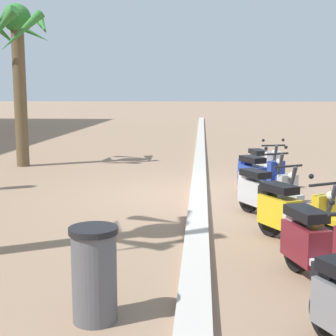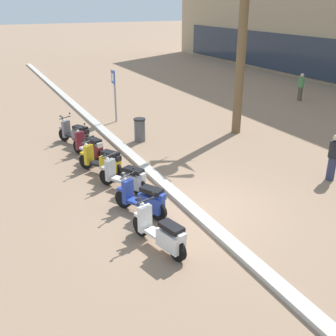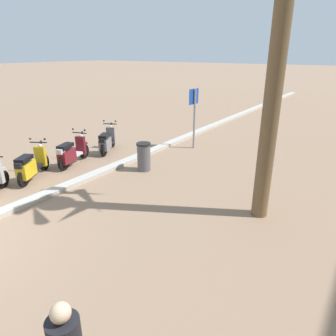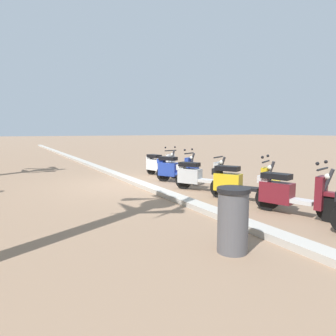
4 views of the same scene
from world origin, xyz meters
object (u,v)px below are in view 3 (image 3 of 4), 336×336
at_px(scooter_yellow_far_back, 31,166).
at_px(litter_bin, 144,156).
at_px(scooter_grey_lead_nearest, 107,141).
at_px(scooter_maroon_last_in_row, 71,153).
at_px(crossing_sign, 194,112).

bearing_deg(scooter_yellow_far_back, litter_bin, 137.90).
bearing_deg(scooter_grey_lead_nearest, litter_bin, 73.43).
bearing_deg(scooter_grey_lead_nearest, scooter_yellow_far_back, 1.34).
bearing_deg(scooter_maroon_last_in_row, litter_bin, 113.83).
relative_size(scooter_maroon_last_in_row, scooter_yellow_far_back, 1.06).
distance_m(scooter_yellow_far_back, crossing_sign, 6.36).
relative_size(scooter_yellow_far_back, crossing_sign, 0.70).
xyz_separation_m(scooter_maroon_last_in_row, scooter_yellow_far_back, (1.56, 0.02, 0.00)).
bearing_deg(scooter_grey_lead_nearest, crossing_sign, 134.27).
bearing_deg(crossing_sign, scooter_yellow_far_back, -22.78).
height_order(scooter_yellow_far_back, litter_bin, scooter_yellow_far_back).
bearing_deg(scooter_maroon_last_in_row, scooter_grey_lead_nearest, -178.17).
relative_size(crossing_sign, litter_bin, 2.53).
distance_m(scooter_yellow_far_back, litter_bin, 3.53).
relative_size(scooter_maroon_last_in_row, litter_bin, 1.85).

